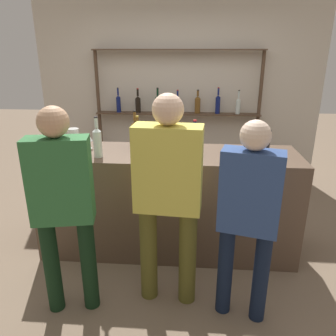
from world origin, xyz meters
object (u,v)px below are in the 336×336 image
Objects in this scene: counter_bottle_1 at (165,136)px; customer_center at (168,190)px; customer_right at (248,210)px; cork_jar at (74,136)px; counter_bottle_2 at (97,141)px; counter_bottle_4 at (194,142)px; counter_bottle_0 at (138,137)px; counter_bottle_3 at (135,133)px; ice_bucket at (259,142)px; wine_glass at (88,137)px; customer_left at (62,200)px.

customer_center is at bearing -83.97° from counter_bottle_1.
cork_jar is at bearing 69.74° from customer_right.
counter_bottle_4 is at bearing 8.05° from counter_bottle_2.
customer_center reaches higher than counter_bottle_0.
counter_bottle_3 is 1.20m from ice_bucket.
counter_bottle_4 reaches higher than cork_jar.
counter_bottle_0 is at bearing -14.09° from cork_jar.
counter_bottle_0 is 1.14m from ice_bucket.
counter_bottle_0 is 0.15m from counter_bottle_3.
customer_center is at bearing -40.13° from counter_bottle_2.
customer_right is (0.57, -0.14, -0.07)m from customer_center.
counter_bottle_3 reaches higher than wine_glass.
ice_bucket is 1.85m from cork_jar.
customer_center is (0.85, -0.83, -0.17)m from wine_glass.
counter_bottle_2 is 1.12× the size of counter_bottle_4.
counter_bottle_4 is 0.20× the size of customer_center.
counter_bottle_1 is 1.44× the size of ice_bucket.
counter_bottle_1 reaches higher than counter_bottle_4.
customer_center is (1.05, -0.98, -0.14)m from cork_jar.
cork_jar is at bearing 173.29° from ice_bucket.
customer_center is 0.76m from customer_left.
counter_bottle_1 is at bearing 145.07° from counter_bottle_4.
cork_jar is 1.99m from customer_right.
wine_glass is at bearing -175.22° from counter_bottle_1.
counter_bottle_0 is at bearing -32.48° from customer_left.
counter_bottle_0 is 0.22× the size of customer_right.
cork_jar is (-1.24, 0.28, -0.04)m from counter_bottle_4.
counter_bottle_3 is 1.10× the size of counter_bottle_4.
wine_glass is (-1.04, 0.13, -0.01)m from counter_bottle_4.
customer_left is at bearing -94.67° from counter_bottle_2.
wine_glass is at bearing 172.64° from counter_bottle_4.
counter_bottle_1 is 2.20× the size of wine_glass.
counter_bottle_4 is at bearing -173.99° from ice_bucket.
customer_center is at bearing -87.92° from customer_left.
ice_bucket is at bearing -8.55° from counter_bottle_3.
counter_bottle_2 is at bearing -172.78° from ice_bucket.
ice_bucket is (1.14, -0.04, -0.01)m from counter_bottle_0.
counter_bottle_3 is at bearing 109.15° from counter_bottle_0.
customer_left is at bearing -137.13° from counter_bottle_4.
customer_center is 1.04× the size of customer_left.
counter_bottle_0 is 0.92× the size of counter_bottle_2.
customer_left reaches higher than wine_glass.
customer_right reaches higher than counter_bottle_0.
customer_center is (0.09, -0.90, -0.18)m from counter_bottle_1.
counter_bottle_0 is 1.03× the size of counter_bottle_4.
cork_jar is (-0.96, 0.08, -0.05)m from counter_bottle_1.
customer_right is (-0.21, -0.90, -0.25)m from ice_bucket.
counter_bottle_3 is (-0.05, 0.14, 0.01)m from counter_bottle_0.
counter_bottle_3 is 1.55× the size of ice_bucket.
counter_bottle_1 is 0.96m from cork_jar.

